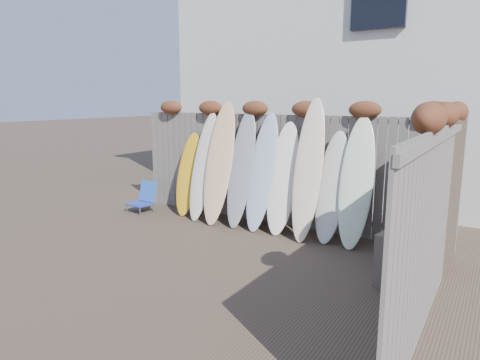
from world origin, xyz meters
The scene contains 16 objects.
ground centered at (0.00, 0.00, 0.00)m, with size 80.00×80.00×0.00m, color #493A2D.
back_fence centered at (0.06, 2.39, 1.18)m, with size 6.05×0.28×2.24m.
right_fence centered at (2.99, 0.25, 1.14)m, with size 0.28×4.40×2.24m.
house centered at (0.50, 6.50, 3.20)m, with size 8.50×5.50×6.33m.
beach_chair centered at (-2.66, 1.74, 0.28)m, with size 0.51×0.53×0.61m.
wooden_crate centered at (2.61, 0.77, 0.33)m, with size 0.56×0.46×0.65m, color #463934.
lattice_panel centered at (2.99, 1.29, 1.01)m, with size 0.06×1.34×2.01m, color #373021.
surfboard_0 centered at (-1.74, 2.06, 0.81)m, with size 0.49×0.07×1.68m, color gold.
surfboard_1 centered at (-1.30, 1.97, 1.02)m, with size 0.47×0.07×2.11m, color silver.
surfboard_2 centered at (-0.91, 1.94, 1.12)m, with size 0.54×0.07×2.34m, color #E6A581.
surfboard_3 centered at (-0.45, 1.97, 1.05)m, with size 0.46×0.07×2.18m, color gray.
surfboard_4 centered at (-0.03, 1.98, 1.02)m, with size 0.50×0.07×2.13m, color #ABBED8.
surfboard_5 centered at (0.37, 1.98, 0.95)m, with size 0.52×0.07×1.97m, color white.
surfboard_6 centered at (0.85, 1.94, 1.15)m, with size 0.47×0.07×2.40m, color beige.
surfboard_7 centered at (1.24, 1.99, 0.89)m, with size 0.49×0.07×1.85m, color silver.
surfboard_8 centered at (1.64, 1.97, 1.01)m, with size 0.52×0.07×2.10m, color silver.
Camera 1 is at (3.53, -4.47, 2.26)m, focal length 32.00 mm.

